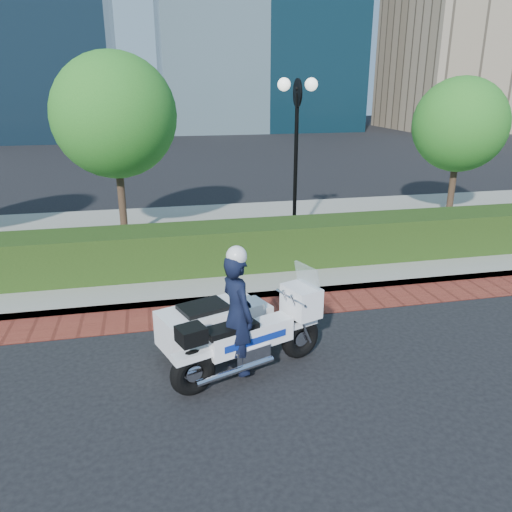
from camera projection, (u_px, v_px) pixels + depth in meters
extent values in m
plane|color=black|center=(323.00, 341.00, 8.64)|extent=(120.00, 120.00, 0.00)
cube|color=maroon|center=(298.00, 305.00, 10.02)|extent=(60.00, 1.00, 0.01)
cube|color=gray|center=(252.00, 238.00, 14.15)|extent=(60.00, 8.00, 0.15)
cube|color=black|center=(273.00, 244.00, 11.75)|extent=(18.00, 1.20, 1.00)
cylinder|color=black|center=(294.00, 236.00, 13.54)|extent=(0.30, 0.30, 0.30)
cylinder|color=black|center=(296.00, 168.00, 12.94)|extent=(0.10, 0.10, 3.70)
cylinder|color=black|center=(297.00, 93.00, 12.33)|extent=(0.04, 0.70, 0.70)
sphere|color=white|center=(284.00, 84.00, 12.20)|extent=(0.32, 0.32, 0.32)
sphere|color=white|center=(311.00, 84.00, 12.34)|extent=(0.32, 0.32, 0.32)
cylinder|color=#332319|center=(122.00, 200.00, 13.53)|extent=(0.20, 0.20, 2.17)
sphere|color=#1B6519|center=(114.00, 116.00, 12.81)|extent=(3.20, 3.20, 3.20)
cylinder|color=#332319|center=(452.00, 189.00, 15.58)|extent=(0.20, 0.20, 1.92)
sphere|color=#1B6519|center=(460.00, 125.00, 14.94)|extent=(2.80, 2.80, 2.80)
torus|color=black|center=(193.00, 372.00, 7.06)|extent=(0.73, 0.44, 0.70)
torus|color=black|center=(300.00, 338.00, 8.02)|extent=(0.73, 0.44, 0.70)
cube|color=white|center=(250.00, 336.00, 7.44)|extent=(1.40, 0.79, 0.36)
cube|color=silver|center=(247.00, 352.00, 7.49)|extent=(0.69, 0.60, 0.30)
cube|color=white|center=(301.00, 301.00, 7.80)|extent=(0.60, 0.69, 0.47)
cube|color=silver|center=(307.00, 277.00, 7.74)|extent=(0.30, 0.54, 0.42)
cube|color=black|center=(231.00, 329.00, 7.21)|extent=(0.85, 0.57, 0.11)
cube|color=black|center=(191.00, 335.00, 6.86)|extent=(0.46, 0.44, 0.23)
cube|color=white|center=(210.00, 324.00, 8.09)|extent=(1.79, 1.26, 0.58)
cube|color=black|center=(203.00, 308.00, 7.93)|extent=(0.87, 0.75, 0.08)
torus|color=black|center=(191.00, 328.00, 8.52)|extent=(0.55, 0.34, 0.53)
imported|color=black|center=(237.00, 314.00, 7.20)|extent=(0.64, 0.77, 1.82)
sphere|color=white|center=(237.00, 256.00, 6.90)|extent=(0.30, 0.30, 0.30)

